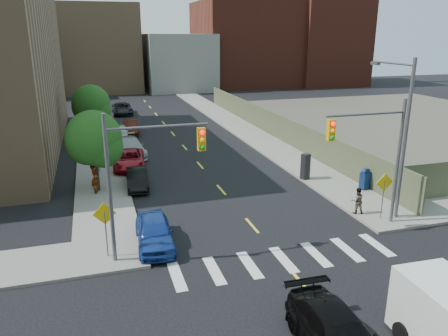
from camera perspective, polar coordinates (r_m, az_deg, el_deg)
ground at (r=18.12m, az=12.97°, el=-17.55°), size 160.00×160.00×0.00m
sidewalk_nw at (r=55.15m, az=-16.50°, el=5.97°), size 3.50×73.00×0.15m
sidewalk_ne at (r=57.33m, az=-0.76°, el=7.08°), size 3.50×73.00×0.15m
fence_north at (r=45.21m, az=6.30°, el=5.73°), size 0.12×44.00×2.50m
gravel_lot at (r=56.72m, az=22.90°, el=5.57°), size 36.00×42.00×0.06m
bg_bldg_west at (r=84.01m, az=-27.21°, el=12.55°), size 14.00×18.00×12.00m
bg_bldg_midwest at (r=84.78m, az=-16.12°, el=14.79°), size 14.00×16.00×15.00m
bg_bldg_center at (r=84.39m, az=-6.15°, el=13.63°), size 12.00×16.00×10.00m
bg_bldg_east at (r=89.86m, az=2.67°, el=15.84°), size 18.00×18.00×16.00m
bg_bldg_fareast at (r=94.60m, az=12.67°, el=16.14°), size 14.00×16.00×18.00m
smokestack at (r=96.68m, az=15.06°, el=18.96°), size 1.80×1.80×28.00m
signal_nw at (r=19.65m, az=-10.53°, el=0.14°), size 4.59×0.30×7.00m
signal_ne at (r=23.99m, az=19.16°, el=2.58°), size 4.59×0.30×7.00m
streetlight_ne at (r=25.86m, az=22.16°, el=4.85°), size 0.25×3.70×9.00m
warn_sign_nw at (r=20.90m, az=-15.28°, el=-6.55°), size 1.06×0.06×2.83m
warn_sign_ne at (r=25.79m, az=20.17°, el=-2.43°), size 1.06×0.06×2.83m
warn_sign_midwest at (r=33.73m, az=-16.18°, el=2.47°), size 1.06×0.06×2.83m
tree_west_near at (r=29.54m, az=-16.63°, el=3.35°), size 3.66×3.64×5.52m
tree_west_far at (r=44.27m, az=-16.95°, el=7.77°), size 3.66×3.64×5.52m
parked_car_blue at (r=22.18m, az=-9.11°, el=-8.23°), size 2.00×4.50×1.50m
parked_car_black at (r=30.45m, az=-11.24°, el=-1.36°), size 1.68×4.11×1.33m
parked_car_red at (r=34.95m, az=-12.28°, el=1.08°), size 2.81×5.29×1.41m
parked_car_silver at (r=38.53m, az=-12.18°, el=2.69°), size 2.67×5.54×1.55m
parked_car_white at (r=44.92m, az=-13.45°, el=4.56°), size 2.01×4.24×1.40m
parked_car_maroon at (r=47.16m, az=-12.07°, el=5.28°), size 1.78×4.48×1.45m
parked_car_grey at (r=58.91m, az=-13.16°, el=7.56°), size 2.48×5.29×1.46m
mailbox at (r=30.65m, az=17.93°, el=-1.37°), size 0.70×0.59×1.46m
payphone at (r=31.68m, az=10.58°, el=0.20°), size 0.66×0.60×1.85m
pedestrian_west at (r=29.65m, az=-16.53°, el=-1.33°), size 0.47×0.71×1.94m
pedestrian_east at (r=26.44m, az=17.01°, el=-4.10°), size 0.86×0.73×1.55m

